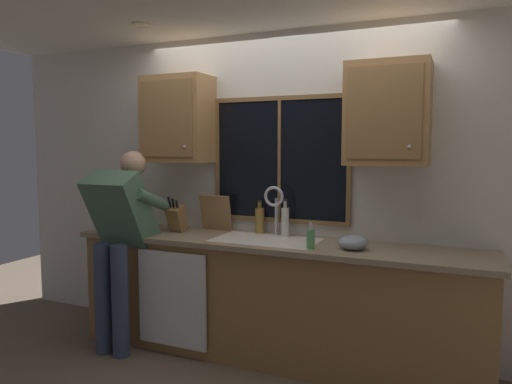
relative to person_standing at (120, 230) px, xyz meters
name	(u,v)px	position (x,y,z in m)	size (l,w,h in m)	color
back_wall	(288,190)	(1.16, 0.70, 0.30)	(5.53, 0.12, 2.55)	silver
ceiling_downlight_left	(141,25)	(0.22, 0.04, 1.57)	(0.14, 0.14, 0.01)	#FFEAB2
window_glass	(280,160)	(1.12, 0.63, 0.55)	(1.10, 0.02, 0.95)	black
window_frame_top	(280,98)	(1.12, 0.62, 1.04)	(1.17, 0.02, 0.04)	brown
window_frame_bottom	(279,220)	(1.12, 0.62, 0.06)	(1.17, 0.02, 0.04)	brown
window_frame_left	(218,159)	(0.55, 0.62, 0.55)	(0.04, 0.02, 0.95)	brown
window_frame_right	(349,161)	(1.68, 0.62, 0.55)	(0.04, 0.02, 0.95)	brown
window_mullion_center	(279,160)	(1.12, 0.62, 0.55)	(0.02, 0.02, 0.95)	brown
lower_cabinet_run	(271,301)	(1.16, 0.35, -0.53)	(3.13, 0.58, 0.88)	olive
countertop	(271,243)	(1.16, 0.33, -0.07)	(3.19, 0.62, 0.04)	gray
dishwasher_front	(172,299)	(0.46, 0.03, -0.52)	(0.60, 0.02, 0.74)	white
upper_cabinet_left	(178,120)	(0.25, 0.47, 0.89)	(0.57, 0.36, 0.72)	#A87A47
upper_cabinet_right	(388,114)	(1.98, 0.47, 0.89)	(0.57, 0.36, 0.72)	#A87A47
sink	(266,252)	(1.12, 0.34, -0.15)	(0.80, 0.46, 0.21)	white
faucet	(276,205)	(1.12, 0.52, 0.20)	(0.18, 0.09, 0.40)	silver
person_standing	(120,230)	(0.00, 0.00, 0.00)	(0.53, 0.67, 1.60)	#384260
knife_block	(177,219)	(0.30, 0.36, 0.05)	(0.12, 0.18, 0.32)	olive
cutting_board	(216,213)	(0.56, 0.55, 0.10)	(0.28, 0.02, 0.31)	#997047
mixing_bowl	(353,242)	(1.80, 0.28, -0.01)	(0.21, 0.21, 0.11)	#8C99A8
soap_dispenser	(311,238)	(1.52, 0.17, 0.02)	(0.06, 0.07, 0.19)	#59A566
bottle_green_glass	(285,221)	(1.21, 0.51, 0.07)	(0.06, 0.06, 0.30)	silver
bottle_tall_clear	(260,220)	(0.96, 0.57, 0.06)	(0.07, 0.07, 0.27)	olive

